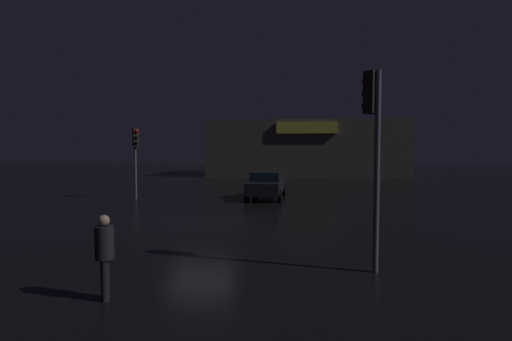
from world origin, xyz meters
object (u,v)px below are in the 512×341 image
(traffic_signal_main, at_px, (373,126))
(car_near, at_px, (266,185))
(traffic_signal_opposite, at_px, (136,147))
(pedestrian, at_px, (105,251))
(store_building, at_px, (305,149))

(traffic_signal_main, distance_m, car_near, 13.39)
(traffic_signal_opposite, xyz_separation_m, car_near, (7.30, 0.94, -2.17))
(pedestrian, bearing_deg, traffic_signal_main, 23.20)
(pedestrian, bearing_deg, store_building, 82.90)
(store_building, xyz_separation_m, traffic_signal_main, (0.69, -33.87, 0.36))
(traffic_signal_main, xyz_separation_m, traffic_signal_opposite, (-10.68, 11.77, -0.32))
(traffic_signal_opposite, relative_size, car_near, 0.93)
(pedestrian, bearing_deg, traffic_signal_opposite, 111.43)
(traffic_signal_opposite, xyz_separation_m, pedestrian, (5.49, -14.00, -2.05))
(store_building, relative_size, traffic_signal_opposite, 5.08)
(store_building, height_order, traffic_signal_opposite, store_building)
(store_building, bearing_deg, traffic_signal_opposite, -114.33)
(traffic_signal_opposite, height_order, pedestrian, traffic_signal_opposite)
(traffic_signal_main, xyz_separation_m, pedestrian, (-5.19, -2.22, -2.37))
(store_building, xyz_separation_m, traffic_signal_opposite, (-9.99, -22.10, 0.03))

